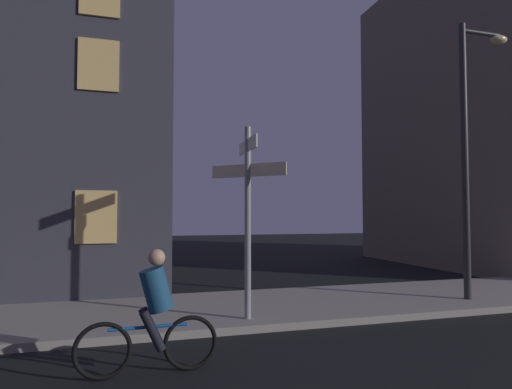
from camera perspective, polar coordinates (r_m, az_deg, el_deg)
The scene contains 4 objects.
sidewalk_kerb at distance 9.65m, azimuth 3.33°, elevation -14.54°, with size 40.00×3.38×0.14m, color gray.
signpost at distance 7.99m, azimuth -1.10°, elevation -1.30°, with size 1.14×1.20×3.56m.
street_lamp at distance 11.18m, azimuth 26.56°, elevation 6.84°, with size 1.37×0.28×6.36m.
cyclist at distance 5.92m, azimuth -13.63°, elevation -15.41°, with size 1.82×0.33×1.61m.
Camera 1 is at (-3.17, -1.27, 2.07)m, focal length 30.10 mm.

